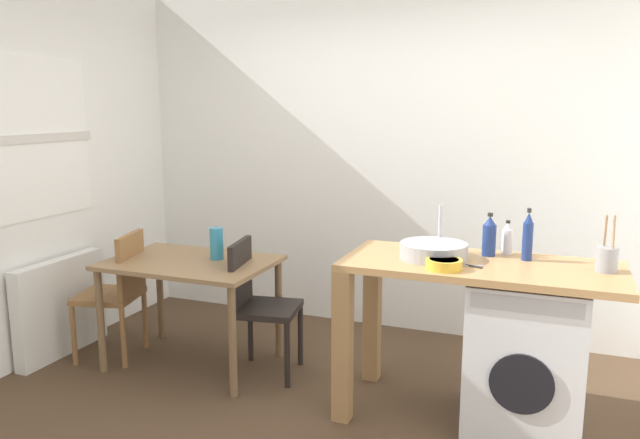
% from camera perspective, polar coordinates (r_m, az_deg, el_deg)
% --- Properties ---
extents(ground_plane, '(5.46, 5.46, 0.00)m').
position_cam_1_polar(ground_plane, '(3.68, -1.36, -18.29)').
color(ground_plane, '#4C3826').
extents(wall_back, '(4.60, 0.10, 2.70)m').
position_cam_1_polar(wall_back, '(4.91, 6.52, 5.49)').
color(wall_back, white).
rests_on(wall_back, ground_plane).
extents(wall_window_side, '(0.12, 3.80, 2.70)m').
position_cam_1_polar(wall_window_side, '(4.54, -27.38, 4.01)').
color(wall_window_side, white).
rests_on(wall_window_side, ground_plane).
extents(radiator, '(0.10, 0.80, 0.70)m').
position_cam_1_polar(radiator, '(4.84, -22.72, -7.43)').
color(radiator, white).
rests_on(radiator, ground_plane).
extents(dining_table, '(1.10, 0.76, 0.74)m').
position_cam_1_polar(dining_table, '(4.30, -11.82, -4.95)').
color(dining_table, olive).
rests_on(dining_table, ground_plane).
extents(chair_person_seat, '(0.48, 0.48, 0.90)m').
position_cam_1_polar(chair_person_seat, '(4.59, -18.09, -6.03)').
color(chair_person_seat, olive).
rests_on(chair_person_seat, ground_plane).
extents(chair_opposite, '(0.46, 0.46, 0.90)m').
position_cam_1_polar(chair_opposite, '(4.14, -5.88, -7.36)').
color(chair_opposite, black).
rests_on(chair_opposite, ground_plane).
extents(kitchen_counter, '(1.50, 0.68, 0.92)m').
position_cam_1_polar(kitchen_counter, '(3.59, 11.10, -6.07)').
color(kitchen_counter, tan).
rests_on(kitchen_counter, ground_plane).
extents(washing_machine, '(0.60, 0.61, 0.86)m').
position_cam_1_polar(washing_machine, '(3.65, 18.38, -11.65)').
color(washing_machine, silver).
rests_on(washing_machine, ground_plane).
extents(sink_basin, '(0.38, 0.38, 0.09)m').
position_cam_1_polar(sink_basin, '(3.55, 10.40, -2.85)').
color(sink_basin, '#9EA0A5').
rests_on(sink_basin, kitchen_counter).
extents(tap, '(0.02, 0.02, 0.28)m').
position_cam_1_polar(tap, '(3.70, 10.99, -0.81)').
color(tap, '#B2B2B7').
rests_on(tap, kitchen_counter).
extents(bottle_tall_green, '(0.08, 0.08, 0.25)m').
position_cam_1_polar(bottle_tall_green, '(3.67, 15.31, -1.51)').
color(bottle_tall_green, navy).
rests_on(bottle_tall_green, kitchen_counter).
extents(bottle_squat_brown, '(0.06, 0.06, 0.20)m').
position_cam_1_polar(bottle_squat_brown, '(3.75, 16.84, -1.71)').
color(bottle_squat_brown, silver).
rests_on(bottle_squat_brown, kitchen_counter).
extents(bottle_clear_small, '(0.06, 0.06, 0.29)m').
position_cam_1_polar(bottle_clear_small, '(3.63, 18.57, -1.53)').
color(bottle_clear_small, navy).
rests_on(bottle_clear_small, kitchen_counter).
extents(mixing_bowl, '(0.19, 0.19, 0.05)m').
position_cam_1_polar(mixing_bowl, '(3.35, 11.35, -3.98)').
color(mixing_bowl, gold).
rests_on(mixing_bowl, kitchen_counter).
extents(utensil_crock, '(0.11, 0.11, 0.30)m').
position_cam_1_polar(utensil_crock, '(3.54, 24.90, -3.29)').
color(utensil_crock, gray).
rests_on(utensil_crock, kitchen_counter).
extents(vase, '(0.09, 0.09, 0.22)m').
position_cam_1_polar(vase, '(4.26, -9.49, -2.19)').
color(vase, teal).
rests_on(vase, dining_table).
extents(scissors, '(0.15, 0.06, 0.01)m').
position_cam_1_polar(scissors, '(3.43, 13.54, -4.14)').
color(scissors, '#B2B2B7').
rests_on(scissors, kitchen_counter).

